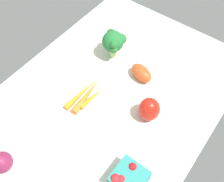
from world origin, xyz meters
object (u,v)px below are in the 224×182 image
object	(u,v)px
broccoli_head	(114,42)
carrot_bunch	(87,95)
berry_basket	(129,179)
roma_tomato	(141,73)
bell_pepper_red	(150,109)
red_onion_center	(2,162)

from	to	relation	value
broccoli_head	carrot_bunch	world-z (taller)	broccoli_head
berry_basket	carrot_bunch	bearing A→B (deg)	61.21
berry_basket	carrot_bunch	distance (cm)	35.89
roma_tomato	broccoli_head	xyz separation A→B (cm)	(2.91, 15.88, 5.36)
roma_tomato	bell_pepper_red	bearing A→B (deg)	147.87
broccoli_head	carrot_bunch	distance (cm)	24.55
broccoli_head	roma_tomato	bearing A→B (deg)	-100.40
roma_tomato	red_onion_center	bearing A→B (deg)	90.85
red_onion_center	roma_tomato	distance (cm)	59.06
carrot_bunch	bell_pepper_red	size ratio (longest dim) A/B	1.91
red_onion_center	carrot_bunch	world-z (taller)	red_onion_center
red_onion_center	bell_pepper_red	bearing A→B (deg)	-31.53
berry_basket	bell_pepper_red	world-z (taller)	bell_pepper_red
berry_basket	broccoli_head	world-z (taller)	broccoli_head
red_onion_center	bell_pepper_red	world-z (taller)	bell_pepper_red
berry_basket	roma_tomato	bearing A→B (deg)	28.03
carrot_bunch	berry_basket	bearing A→B (deg)	-118.79
red_onion_center	bell_pepper_red	size ratio (longest dim) A/B	0.71
broccoli_head	bell_pepper_red	xyz separation A→B (cm)	(-16.04, -27.81, -3.41)
roma_tomato	carrot_bunch	size ratio (longest dim) A/B	0.54
roma_tomato	bell_pepper_red	xyz separation A→B (cm)	(-13.12, -11.93, 1.95)
roma_tomato	carrot_bunch	world-z (taller)	roma_tomato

